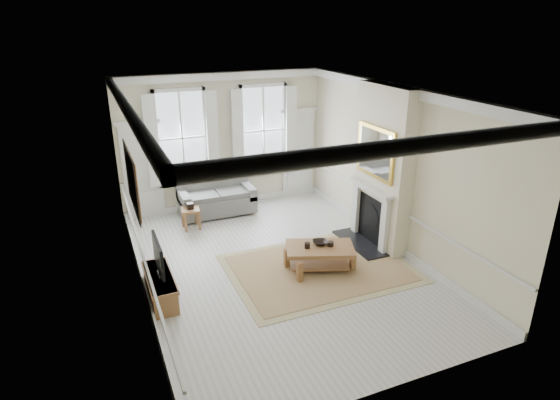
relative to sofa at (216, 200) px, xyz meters
name	(u,v)px	position (x,y,z in m)	size (l,w,h in m)	color
floor	(279,266)	(0.39, -3.11, -0.36)	(7.20, 7.20, 0.00)	#B7B5AD
ceiling	(278,93)	(0.39, -3.11, 3.04)	(7.20, 7.20, 0.00)	white
back_wall	(224,141)	(0.39, 0.49, 1.34)	(5.20, 5.20, 0.00)	beige
left_wall	(134,206)	(-2.21, -3.11, 1.34)	(7.20, 7.20, 0.00)	beige
right_wall	(395,169)	(2.99, -3.11, 1.34)	(7.20, 7.20, 0.00)	beige
window_left	(182,138)	(-0.66, 0.44, 1.54)	(1.26, 0.20, 2.20)	#B2BCC6
window_right	(263,130)	(1.44, 0.44, 1.54)	(1.26, 0.20, 2.20)	#B2BCC6
door_left	(143,172)	(-1.66, 0.45, 0.79)	(0.90, 0.08, 2.30)	silver
door_right	(298,154)	(2.44, 0.45, 0.79)	(0.90, 0.08, 2.30)	silver
painting	(132,180)	(-2.17, -2.81, 1.69)	(0.05, 1.66, 1.06)	#A3601B
chimney_breast	(382,167)	(2.82, -2.91, 1.34)	(0.35, 1.70, 3.38)	beige
hearth	(360,243)	(2.39, -2.91, -0.33)	(0.55, 1.50, 0.05)	black
fireplace	(370,212)	(2.59, -2.91, 0.37)	(0.21, 1.45, 1.33)	silver
mirror	(375,152)	(2.60, -2.91, 1.69)	(0.06, 1.26, 1.06)	gold
sofa	(216,200)	(0.00, 0.00, 0.00)	(1.83, 0.89, 0.86)	slate
side_table	(191,213)	(-0.80, -0.66, 0.03)	(0.46, 0.46, 0.49)	brown
rug	(319,268)	(1.09, -3.52, -0.35)	(3.50, 2.60, 0.02)	tan
coffee_table	(320,251)	(1.09, -3.52, 0.05)	(1.48, 1.17, 0.49)	brown
ceramic_pot_a	(307,245)	(0.84, -3.47, 0.18)	(0.11, 0.11, 0.11)	black
ceramic_pot_b	(330,244)	(1.29, -3.57, 0.17)	(0.13, 0.13, 0.09)	black
bowl	(320,242)	(1.14, -3.42, 0.16)	(0.29, 0.29, 0.07)	black
tv_stand	(160,287)	(-1.95, -3.36, -0.13)	(0.41, 1.27, 0.45)	brown
tv	(158,255)	(-1.92, -3.36, 0.49)	(0.08, 0.90, 0.68)	black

